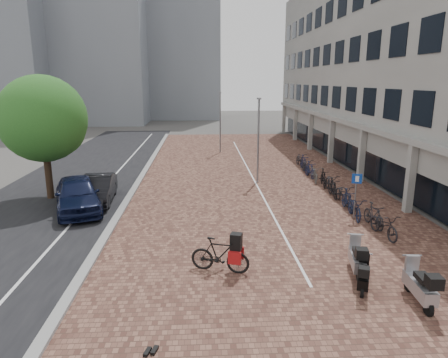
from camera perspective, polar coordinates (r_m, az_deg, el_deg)
ground at (r=15.49m, az=1.29°, el=-10.04°), size 140.00×140.00×0.00m
plaza_brick at (r=27.04m, az=3.51°, el=0.45°), size 14.50×42.00×0.04m
street_asphalt at (r=27.98m, az=-19.48°, el=0.12°), size 8.00×50.00×0.03m
curb at (r=27.13m, az=-11.56°, el=0.37°), size 0.35×42.00×0.14m
lane_line at (r=27.48m, az=-15.47°, el=0.21°), size 0.12×44.00×0.00m
parking_line at (r=27.05m, az=3.93°, el=0.51°), size 0.10×30.00×0.00m
office_building at (r=33.32m, az=22.80°, el=16.58°), size 8.40×40.00×15.00m
bg_towers at (r=64.87m, az=-15.98°, el=20.19°), size 33.00×23.00×32.00m
car_navy at (r=20.91m, az=-20.03°, el=-2.04°), size 3.51×5.34×1.69m
car_dark at (r=22.13m, az=-17.41°, el=-1.36°), size 1.82×4.37×1.41m
hero_bike at (r=13.63m, az=-0.58°, el=-10.61°), size 2.09×1.15×1.42m
shoes at (r=10.44m, az=-10.30°, el=-23.00°), size 0.46×0.42×0.10m
scooter_front at (r=14.24m, az=18.32°, el=-10.40°), size 0.90×1.80×1.18m
scooter_mid at (r=13.33m, az=19.11°, el=-12.62°), size 0.99×1.53×1.01m
scooter_back at (r=13.12m, az=25.98°, el=-13.18°), size 0.72×1.85×1.24m
parking_sign at (r=19.37m, az=18.16°, el=-1.42°), size 0.44×0.14×2.13m
lamp_near at (r=24.82m, az=4.86°, el=5.29°), size 0.12×0.12×5.18m
lamp_far at (r=35.33m, az=-0.55°, el=7.92°), size 0.12×0.12×5.21m
street_tree at (r=23.24m, az=-23.90°, el=7.51°), size 4.51×4.51×6.56m
bike_row at (r=23.88m, az=14.53°, el=-0.52°), size 1.24×15.81×1.05m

